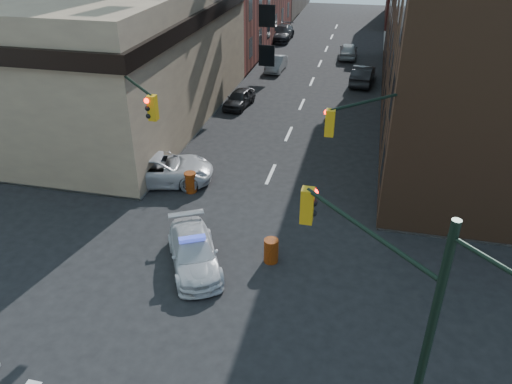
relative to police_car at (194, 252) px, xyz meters
The scene contains 23 objects.
ground 1.95m from the police_car, 35.67° to the right, with size 140.00×140.00×0.00m, color black.
sidewalk_nw 38.30m from the police_car, 124.18° to the left, with size 34.00×54.50×0.15m, color gray.
bank_building 22.22m from the police_car, 135.15° to the left, with size 22.00×22.00×9.00m, color #988364.
commercial_row_ne 26.63m from the police_car, 55.95° to the left, with size 14.00×34.00×14.00m, color #4C2F1E.
signal_pole_se 10.74m from the police_car, 41.22° to the right, with size 5.40×5.27×8.00m.
signal_pole_nw 7.12m from the police_car, 135.64° to the left, with size 3.58×3.67×8.00m.
signal_pole_ne 9.24m from the police_car, 30.35° to the left, with size 3.67×3.58×8.00m.
tree_ne_near 26.65m from the police_car, 70.19° to the left, with size 3.00×3.00×4.85m.
tree_ne_far 34.25m from the police_car, 74.74° to the left, with size 3.00×3.00×4.85m.
police_car is the anchor object (origin of this frame).
pickup 7.94m from the police_car, 122.95° to the left, with size 2.73×5.91×1.64m, color #B8B9BD.
parked_car_wnear 19.63m from the police_car, 99.13° to the left, with size 1.54×3.82×1.30m, color black.
parked_car_wfar 29.62m from the police_car, 94.32° to the left, with size 1.40×4.02×1.33m, color gray.
parked_car_wdeep 42.13m from the police_car, 95.47° to the left, with size 2.28×5.60×1.62m, color black.
parked_car_enear 27.91m from the police_car, 78.05° to the left, with size 1.68×4.82×1.59m, color black.
parked_car_efar 35.93m from the police_car, 83.63° to the left, with size 1.76×4.38×1.49m, color #969B9F.
pedestrian_a 10.15m from the police_car, 124.28° to the left, with size 0.66×0.44×1.82m, color black.
pedestrian_b 12.49m from the police_car, 142.22° to the left, with size 0.84×0.65×1.73m, color black.
pedestrian_c 12.80m from the police_car, 154.17° to the left, with size 0.91×0.38×1.56m, color #212932.
barrel_road 3.28m from the police_car, 18.15° to the left, with size 0.62×0.62×1.10m, color red.
barrel_bank 6.43m from the police_car, 110.90° to the left, with size 0.63×0.63×1.12m, color orange.
barricade_nw_a 9.41m from the police_car, 135.63° to the left, with size 1.31×0.66×0.98m, color #EF5F0B, non-canonical shape.
barricade_nw_b 10.10m from the police_car, 142.98° to the left, with size 1.29×0.65×0.97m, color orange, non-canonical shape.
Camera 1 is at (4.89, -14.84, 13.26)m, focal length 35.00 mm.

